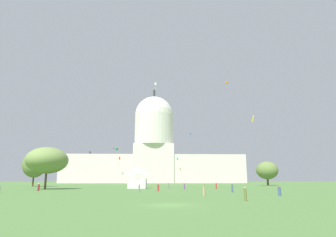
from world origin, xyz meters
TOP-DOWN VIEW (x-y plane):
  - ground_plane at (0.00, 0.00)m, footprint 800.00×800.00m
  - capitol_building at (-2.72, 197.59)m, footprint 137.22×29.91m
  - event_tent at (-6.57, 56.80)m, footprint 5.64×4.81m
  - tree_west_mid at (-30.09, 49.56)m, footprint 14.15×14.60m
  - tree_east_mid at (47.14, 97.20)m, footprint 11.47×11.18m
  - tree_west_far at (-45.86, 81.13)m, footprint 10.41×10.30m
  - person_red_back_right at (-0.79, 35.76)m, footprint 0.55×0.55m
  - person_tan_front_right at (6.21, 16.95)m, footprint 0.46×0.46m
  - person_olive_back_center at (9.16, 5.06)m, footprint 0.44×0.44m
  - person_purple_front_left at (6.31, 49.40)m, footprint 0.42×0.42m
  - person_denim_lawn_far_left at (13.95, 29.40)m, footprint 0.49×0.49m
  - person_maroon_back_left at (-27.56, 38.51)m, footprint 0.58×0.58m
  - person_grey_near_tree_east at (-4.67, 30.93)m, footprint 0.37×0.37m
  - person_grey_near_tree_west at (2.34, 56.89)m, footprint 0.53×0.53m
  - person_denim_mid_right at (17.61, 15.37)m, footprint 0.64×0.64m
  - person_red_edge_east at (15.50, 52.62)m, footprint 0.61×0.61m
  - kite_gold_low at (14.68, 160.67)m, footprint 0.50×0.63m
  - kite_green_low at (-20.83, 117.81)m, footprint 1.44×1.48m
  - kite_orange_high at (39.57, 130.07)m, footprint 1.45×1.45m
  - kite_blue_mid at (23.64, 177.05)m, footprint 0.93×0.77m
  - kite_white_high at (-1.51, 84.58)m, footprint 1.11×1.06m
  - kite_turquoise_low at (12.58, 156.19)m, footprint 1.17×1.21m
  - kite_pink_low at (23.62, 165.39)m, footprint 1.46×1.24m
  - kite_yellow_low at (19.14, 29.93)m, footprint 0.45×0.87m
  - kite_black_low at (-29.98, 99.94)m, footprint 0.91×0.90m
  - kite_violet_mid at (-30.31, 175.42)m, footprint 1.00×1.00m
  - kite_red_low at (-16.16, 92.35)m, footprint 0.77×0.29m
  - kite_lime_low at (-25.65, 168.74)m, footprint 1.33×1.52m

SIDE VIEW (x-z plane):
  - ground_plane at x=0.00m, z-range 0.00..0.00m
  - person_denim_mid_right at x=17.61m, z-range -0.08..1.49m
  - person_purple_front_left at x=6.31m, z-range -0.06..1.53m
  - person_red_back_right at x=-0.79m, z-range -0.08..1.56m
  - person_grey_near_tree_east at x=-4.67m, z-range -0.05..1.58m
  - person_maroon_back_left at x=-27.56m, z-range -0.07..1.61m
  - person_olive_back_center at x=9.16m, z-range -0.05..1.59m
  - person_denim_lawn_far_left at x=13.95m, z-range -0.06..1.60m
  - person_red_edge_east at x=15.50m, z-range -0.08..1.64m
  - person_grey_near_tree_west at x=2.34m, z-range -0.07..1.64m
  - person_tan_front_right at x=6.21m, z-range -0.06..1.69m
  - event_tent at x=-6.57m, z-range 0.03..6.24m
  - tree_east_mid at x=47.14m, z-range 1.29..11.52m
  - tree_west_mid at x=-30.09m, z-range 2.00..12.96m
  - tree_west_far at x=-45.86m, z-range 1.58..14.20m
  - kite_gold_low at x=14.68m, z-range 7.39..10.24m
  - kite_red_low at x=-16.16m, z-range 8.76..12.61m
  - kite_lime_low at x=-25.65m, z-range 11.76..12.04m
  - kite_black_low at x=-29.98m, z-range 13.66..14.52m
  - kite_yellow_low at x=19.14m, z-range 14.37..15.89m
  - kite_turquoise_low at x=12.58m, z-range 13.94..16.99m
  - kite_green_low at x=-20.83m, z-range 15.38..19.64m
  - kite_pink_low at x=23.62m, z-range 17.54..17.89m
  - kite_violet_mid at x=-30.31m, z-range 23.22..24.09m
  - capitol_building at x=-2.72m, z-range -12.38..61.01m
  - kite_blue_mid at x=23.64m, z-range 33.06..35.54m
  - kite_white_high at x=-1.51m, z-range 39.03..42.46m
  - kite_orange_high at x=39.57m, z-range 55.90..58.79m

